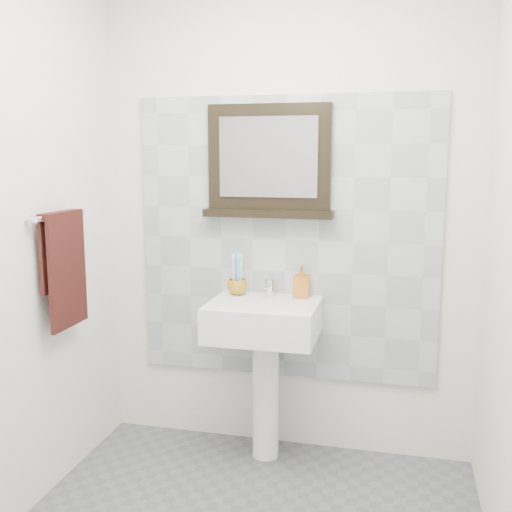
{
  "coord_description": "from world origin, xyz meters",
  "views": [
    {
      "loc": [
        0.59,
        -2.0,
        1.59
      ],
      "look_at": [
        -0.03,
        0.55,
        1.15
      ],
      "focal_mm": 42.0,
      "sensor_mm": 36.0,
      "label": 1
    }
  ],
  "objects": [
    {
      "name": "front_wall",
      "position": [
        0.0,
        -1.1,
        1.25
      ],
      "size": [
        2.0,
        0.01,
        2.5
      ],
      "primitive_type": "cube",
      "color": "silver",
      "rests_on": "ground"
    },
    {
      "name": "toothbrushes",
      "position": [
        -0.24,
        1.0,
        0.98
      ],
      "size": [
        0.05,
        0.04,
        0.21
      ],
      "color": "white",
      "rests_on": "toothbrush_cup"
    },
    {
      "name": "towel_bar",
      "position": [
        -0.95,
        0.47,
        1.32
      ],
      "size": [
        0.07,
        0.4,
        0.03
      ],
      "color": "silver",
      "rests_on": "left_wall"
    },
    {
      "name": "splashback",
      "position": [
        0.0,
        1.09,
        1.15
      ],
      "size": [
        1.6,
        0.02,
        1.5
      ],
      "primitive_type": "cube",
      "color": "#A1AAAF",
      "rests_on": "back_wall"
    },
    {
      "name": "hand_towel",
      "position": [
        -0.94,
        0.47,
        1.11
      ],
      "size": [
        0.06,
        0.3,
        0.55
      ],
      "color": "black",
      "rests_on": "towel_bar"
    },
    {
      "name": "pedestal_sink",
      "position": [
        -0.07,
        0.87,
        0.68
      ],
      "size": [
        0.55,
        0.44,
        0.96
      ],
      "color": "white",
      "rests_on": "ground"
    },
    {
      "name": "toothbrush_cup",
      "position": [
        -0.24,
        1.0,
        0.9
      ],
      "size": [
        0.14,
        0.14,
        0.08
      ],
      "primitive_type": "imported",
      "rotation": [
        0.0,
        0.0,
        0.37
      ],
      "color": "#AF7614",
      "rests_on": "pedestal_sink"
    },
    {
      "name": "framed_mirror",
      "position": [
        -0.09,
        1.06,
        1.55
      ],
      "size": [
        0.68,
        0.11,
        0.58
      ],
      "color": "black",
      "rests_on": "back_wall"
    },
    {
      "name": "soap_dispenser",
      "position": [
        0.1,
        1.01,
        0.95
      ],
      "size": [
        0.08,
        0.08,
        0.17
      ],
      "primitive_type": "imported",
      "rotation": [
        0.0,
        0.0,
        -0.02
      ],
      "color": "#B64715",
      "rests_on": "pedestal_sink"
    },
    {
      "name": "back_wall",
      "position": [
        0.0,
        1.1,
        1.25
      ],
      "size": [
        2.0,
        0.01,
        2.5
      ],
      "primitive_type": "cube",
      "color": "silver",
      "rests_on": "ground"
    }
  ]
}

